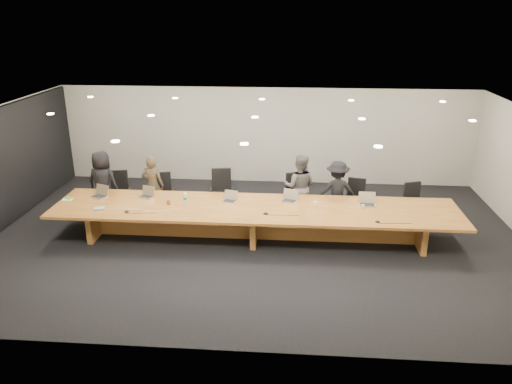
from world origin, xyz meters
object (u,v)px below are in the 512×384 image
Objects in this scene: chair_mid_left at (222,192)px; mic_right at (378,221)px; paper_cup_near at (315,204)px; mic_center at (266,213)px; person_b at (153,186)px; chair_left at (163,193)px; laptop_b at (146,192)px; mic_left at (127,211)px; person_d at (337,191)px; laptop_d at (289,196)px; paper_cup_far at (363,207)px; chair_far_right at (415,203)px; person_c at (300,187)px; chair_mid_right at (298,197)px; av_box at (99,209)px; laptop_a at (98,191)px; laptop_e at (368,200)px; amber_mug at (169,203)px; chair_right at (355,200)px; laptop_c at (229,197)px; water_bottle at (185,198)px; person_a at (103,183)px; conference_table at (255,217)px; chair_far_left at (119,192)px.

chair_mid_left is 10.49× the size of mic_right.
paper_cup_near is 0.80× the size of mic_center.
chair_left is at bearing -144.81° from person_b.
laptop_b reaches higher than mic_left.
person_d is at bearing 29.01° from laptop_b.
paper_cup_far is (1.63, -0.29, -0.09)m from laptop_d.
laptop_b is (-6.36, -0.75, 0.38)m from chair_far_right.
mic_center is (-0.73, -1.63, -0.04)m from person_c.
mic_center is at bearing -174.88° from chair_far_right.
chair_left is 1.88m from mic_left.
chair_mid_right is at bearing 66.24° from mic_center.
av_box is 1.83× the size of mic_left.
paper_cup_near is at bearing 21.42° from laptop_a.
chair_left is at bearing 80.05° from mic_left.
chair_far_right is 1.59m from laptop_e.
laptop_d is (-3.02, -0.76, 0.39)m from chair_far_right.
chair_left is 3.33m from laptop_d.
laptop_b is at bearing 168.72° from mic_right.
person_c reaches higher than amber_mug.
laptop_e is at bearing 16.43° from mic_center.
person_c reaches higher than mic_left.
person_b is 3.49m from laptop_d.
chair_mid_right reaches higher than chair_right.
laptop_c is (-2.95, -0.97, 0.36)m from chair_right.
person_b is 15.33× the size of paper_cup_near.
chair_right is 4.19× the size of water_bottle.
chair_mid_left is at bearing -166.79° from person_a.
amber_mug is (0.48, -1.33, 0.28)m from chair_left.
conference_table is 25.21× the size of laptop_a.
water_bottle is (1.00, -0.31, -0.01)m from laptop_b.
av_box is (-5.74, -1.64, 0.25)m from chair_right.
person_d reaches higher than laptop_b.
mic_left is at bearing -116.85° from chair_left.
person_d is at bearing -14.03° from chair_mid_left.
water_bottle is 2.53× the size of amber_mug.
water_bottle is (-3.93, -1.15, 0.36)m from chair_right.
conference_table is 0.76m from laptop_c.
conference_table is 3.43m from av_box.
person_a is at bearing 164.77° from mic_right.
chair_left is 3.16× the size of laptop_b.
chair_right is 4.11m from water_bottle.
chair_mid_left is 3.36× the size of laptop_d.
water_bottle is 2.92m from paper_cup_near.
laptop_e reaches higher than amber_mug.
paper_cup_far is (6.27, -1.03, -0.03)m from person_a.
person_d is at bearing 31.58° from laptop_a.
laptop_d is at bearing -33.29° from chair_left.
laptop_a is (-1.26, -0.99, 0.38)m from chair_left.
amber_mug is at bearing -51.11° from chair_far_left.
laptop_d is at bearing 170.02° from paper_cup_far.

